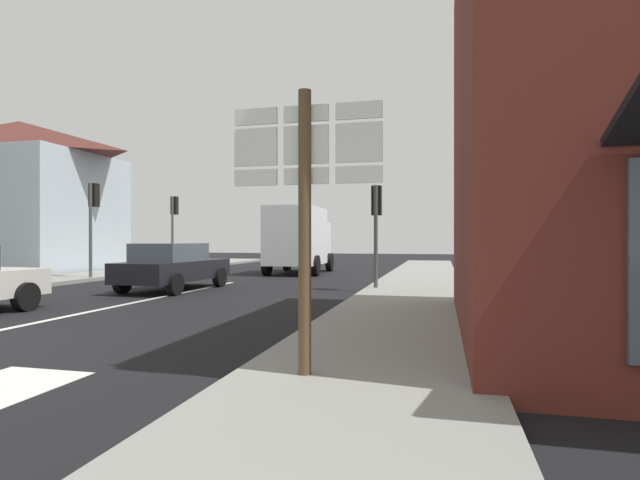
{
  "coord_description": "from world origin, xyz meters",
  "views": [
    {
      "loc": [
        7.49,
        -5.02,
        1.59
      ],
      "look_at": [
        3.39,
        11.79,
        1.57
      ],
      "focal_mm": 28.02,
      "sensor_mm": 36.0,
      "label": 1
    }
  ],
  "objects": [
    {
      "name": "clapboard_house_left",
      "position": [
        -12.31,
        14.93,
        3.68
      ],
      "size": [
        8.47,
        7.43,
        7.29
      ],
      "color": "silver",
      "rests_on": "ground"
    },
    {
      "name": "sidewalk_right",
      "position": [
        6.68,
        8.0,
        0.07
      ],
      "size": [
        2.83,
        44.0,
        0.14
      ],
      "primitive_type": "cube",
      "color": "gray",
      "rests_on": "ground"
    },
    {
      "name": "delivery_truck",
      "position": [
        1.03,
        17.36,
        1.65
      ],
      "size": [
        2.65,
        5.08,
        3.05
      ],
      "color": "silver",
      "rests_on": "ground"
    },
    {
      "name": "ground_plane",
      "position": [
        0.0,
        10.0,
        0.0
      ],
      "size": [
        80.0,
        80.0,
        0.0
      ],
      "primitive_type": "plane",
      "color": "black"
    },
    {
      "name": "route_sign_post",
      "position": [
        6.06,
        0.18,
        2.0
      ],
      "size": [
        1.66,
        0.14,
        3.2
      ],
      "color": "brown",
      "rests_on": "ground"
    },
    {
      "name": "traffic_light_far_left",
      "position": [
        -5.56,
        17.54,
        2.77
      ],
      "size": [
        0.3,
        0.49,
        3.74
      ],
      "color": "#47474C",
      "rests_on": "ground"
    },
    {
      "name": "lane_centre_stripe",
      "position": [
        0.0,
        6.0,
        0.01
      ],
      "size": [
        0.16,
        12.0,
        0.01
      ],
      "primitive_type": "cube",
      "color": "silver",
      "rests_on": "ground"
    },
    {
      "name": "sedan_far",
      "position": [
        -0.68,
        9.05,
        0.76
      ],
      "size": [
        2.11,
        4.27,
        1.47
      ],
      "color": "black",
      "rests_on": "ground"
    },
    {
      "name": "traffic_light_near_left",
      "position": [
        -5.56,
        11.57,
        2.78
      ],
      "size": [
        0.3,
        0.49,
        3.75
      ],
      "color": "#47474C",
      "rests_on": "ground"
    },
    {
      "name": "traffic_light_near_right",
      "position": [
        5.56,
        10.17,
        2.39
      ],
      "size": [
        0.3,
        0.49,
        3.23
      ],
      "color": "#47474C",
      "rests_on": "ground"
    }
  ]
}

